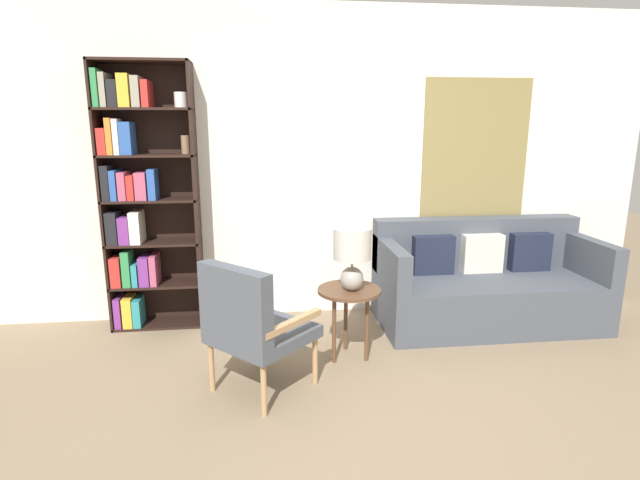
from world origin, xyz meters
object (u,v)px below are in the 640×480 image
(armchair, at_px, (250,321))
(side_table, at_px, (349,298))
(couch, at_px, (485,285))
(table_lamp, at_px, (352,252))
(bookshelf, at_px, (139,197))

(armchair, xyz_separation_m, side_table, (0.71, 0.45, -0.03))
(couch, bearing_deg, table_lamp, -155.43)
(bookshelf, relative_size, couch, 1.17)
(table_lamp, bearing_deg, couch, 24.57)
(couch, distance_m, table_lamp, 1.52)
(armchair, bearing_deg, bookshelf, 125.79)
(bookshelf, bearing_deg, side_table, -26.85)
(couch, relative_size, table_lamp, 4.09)
(couch, xyz_separation_m, side_table, (-1.32, -0.57, 0.14))
(couch, distance_m, side_table, 1.44)
(armchair, distance_m, table_lamp, 0.89)
(bookshelf, relative_size, table_lamp, 4.79)
(armchair, height_order, couch, couch)
(armchair, xyz_separation_m, couch, (2.03, 1.01, -0.17))
(bookshelf, xyz_separation_m, side_table, (1.62, -0.82, -0.65))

